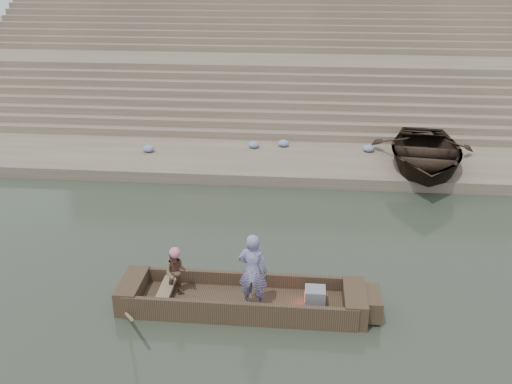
# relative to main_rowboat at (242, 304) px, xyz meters

# --- Properties ---
(ground) EXTENTS (120.00, 120.00, 0.00)m
(ground) POSITION_rel_main_rowboat_xyz_m (0.15, 1.17, -0.11)
(ground) COLOR #2A3326
(ground) RESTS_ON ground
(lower_landing) EXTENTS (32.00, 4.00, 0.40)m
(lower_landing) POSITION_rel_main_rowboat_xyz_m (0.15, 9.17, 0.09)
(lower_landing) COLOR gray
(lower_landing) RESTS_ON ground
(mid_landing) EXTENTS (32.00, 3.00, 2.80)m
(mid_landing) POSITION_rel_main_rowboat_xyz_m (0.15, 16.67, 1.29)
(mid_landing) COLOR gray
(mid_landing) RESTS_ON ground
(upper_landing) EXTENTS (32.00, 3.00, 5.20)m
(upper_landing) POSITION_rel_main_rowboat_xyz_m (0.15, 23.67, 2.49)
(upper_landing) COLOR gray
(upper_landing) RESTS_ON ground
(ghat_steps) EXTENTS (32.00, 11.00, 5.20)m
(ghat_steps) POSITION_rel_main_rowboat_xyz_m (0.15, 18.36, 1.69)
(ghat_steps) COLOR gray
(ghat_steps) RESTS_ON ground
(main_rowboat) EXTENTS (5.00, 1.30, 0.22)m
(main_rowboat) POSITION_rel_main_rowboat_xyz_m (0.00, 0.00, 0.00)
(main_rowboat) COLOR brown
(main_rowboat) RESTS_ON ground
(rowboat_trim) EXTENTS (6.04, 2.63, 1.82)m
(rowboat_trim) POSITION_rel_main_rowboat_xyz_m (0.21, -0.01, 0.20)
(rowboat_trim) COLOR brown
(rowboat_trim) RESTS_ON ground
(standing_man) EXTENTS (0.71, 0.51, 1.80)m
(standing_man) POSITION_rel_main_rowboat_xyz_m (0.28, -0.19, 1.01)
(standing_man) COLOR navy
(standing_man) RESTS_ON main_rowboat
(rowing_man) EXTENTS (0.62, 0.52, 1.15)m
(rowing_man) POSITION_rel_main_rowboat_xyz_m (-1.52, 0.11, 0.69)
(rowing_man) COLOR #226745
(rowing_man) RESTS_ON main_rowboat
(television) EXTENTS (0.46, 0.42, 0.40)m
(television) POSITION_rel_main_rowboat_xyz_m (1.65, 0.00, 0.31)
(television) COLOR gray
(television) RESTS_ON main_rowboat
(beached_rowboat) EXTENTS (4.45, 5.78, 1.11)m
(beached_rowboat) POSITION_rel_main_rowboat_xyz_m (5.59, 8.60, 0.84)
(beached_rowboat) COLOR #2D2116
(beached_rowboat) RESTS_ON lower_landing
(cloth_bundles) EXTENTS (8.96, 1.59, 0.26)m
(cloth_bundles) POSITION_rel_main_rowboat_xyz_m (-0.31, 10.04, 0.42)
(cloth_bundles) COLOR #3F5999
(cloth_bundles) RESTS_ON lower_landing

